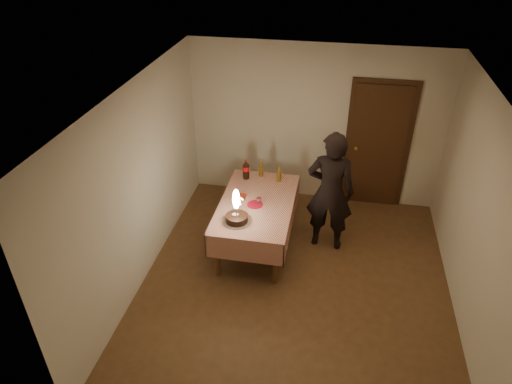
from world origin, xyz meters
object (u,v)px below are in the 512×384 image
red_cup (237,199)px  cola_bottle (246,169)px  red_plate (255,204)px  photographer (330,192)px  amber_bottle_left (261,169)px  amber_bottle_right (279,174)px  dining_table (257,208)px  birthday_cake (237,214)px  clear_cup (259,201)px

red_cup → cola_bottle: size_ratio=0.31×
red_plate → photographer: size_ratio=0.12×
red_plate → amber_bottle_left: (-0.06, 0.79, 0.11)m
red_plate → amber_bottle_right: (0.23, 0.70, 0.11)m
red_cup → red_plate: bearing=-6.1°
red_cup → photographer: 1.29m
dining_table → red_plate: 0.12m
birthday_cake → red_cup: size_ratio=4.89×
dining_table → amber_bottle_left: size_ratio=6.75×
red_plate → cola_bottle: cola_bottle is taller
cola_bottle → photographer: photographer is taller
red_plate → clear_cup: 0.07m
amber_bottle_right → photographer: 0.88m
clear_cup → red_plate: bearing=-138.1°
dining_table → amber_bottle_right: size_ratio=6.75×
red_plate → amber_bottle_right: bearing=71.6°
red_cup → photographer: size_ratio=0.06×
red_cup → amber_bottle_left: amber_bottle_left is taller
clear_cup → cola_bottle: 0.72m
clear_cup → amber_bottle_right: amber_bottle_right is taller
birthday_cake → amber_bottle_left: 1.22m
red_cup → amber_bottle_right: size_ratio=0.39×
cola_bottle → amber_bottle_right: (0.50, 0.01, -0.03)m
birthday_cake → photographer: (1.17, 0.70, 0.05)m
clear_cup → amber_bottle_right: bearing=74.1°
dining_table → clear_cup: clear_cup is taller
dining_table → amber_bottle_right: 0.71m
cola_bottle → red_plate: bearing=-68.5°
dining_table → clear_cup: size_ratio=19.11×
red_plate → clear_cup: clear_cup is taller
amber_bottle_left → photographer: bearing=-25.8°
amber_bottle_left → dining_table: bearing=-84.3°
birthday_cake → cola_bottle: 1.12m
red_plate → cola_bottle: bearing=111.5°
birthday_cake → dining_table: bearing=70.4°
clear_cup → red_cup: bearing=-177.5°
amber_bottle_left → amber_bottle_right: size_ratio=1.00×
dining_table → birthday_cake: size_ratio=3.52×
red_cup → photographer: photographer is taller
clear_cup → amber_bottle_right: size_ratio=0.35×
amber_bottle_left → photographer: photographer is taller
birthday_cake → photographer: size_ratio=0.27×
dining_table → red_cup: size_ratio=17.20×
cola_bottle → amber_bottle_left: size_ratio=1.25×
red_cup → clear_cup: red_cup is taller
birthday_cake → red_plate: size_ratio=2.22×
dining_table → red_plate: bearing=-101.0°
clear_cup → amber_bottle_right: (0.19, 0.66, 0.07)m
cola_bottle → amber_bottle_left: (0.21, 0.10, -0.03)m
birthday_cake → amber_bottle_left: size_ratio=1.92×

